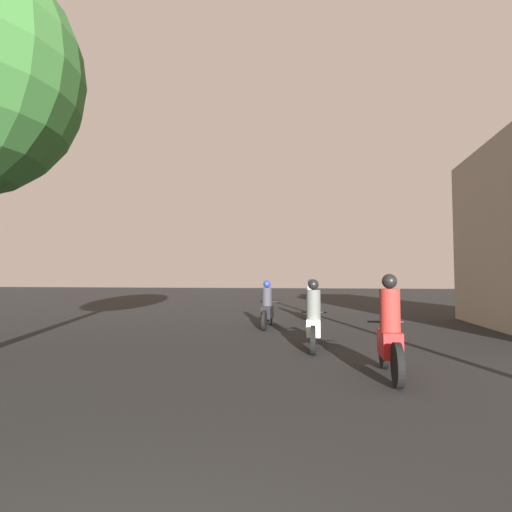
{
  "coord_description": "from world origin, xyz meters",
  "views": [
    {
      "loc": [
        0.85,
        -0.85,
        1.61
      ],
      "look_at": [
        -2.02,
        16.92,
        2.58
      ],
      "focal_mm": 28.0,
      "sensor_mm": 36.0,
      "label": 1
    }
  ],
  "objects_px": {
    "motorcycle_white": "(314,321)",
    "motorcycle_yellow": "(311,303)",
    "motorcycle_red": "(390,336)",
    "motorcycle_black": "(267,309)"
  },
  "relations": [
    {
      "from": "motorcycle_red",
      "to": "motorcycle_yellow",
      "type": "bearing_deg",
      "value": 92.03
    },
    {
      "from": "motorcycle_white",
      "to": "motorcycle_yellow",
      "type": "xyz_separation_m",
      "value": [
        -0.2,
        6.4,
        -0.0
      ]
    },
    {
      "from": "motorcycle_black",
      "to": "motorcycle_yellow",
      "type": "relative_size",
      "value": 1.08
    },
    {
      "from": "motorcycle_red",
      "to": "motorcycle_yellow",
      "type": "height_order",
      "value": "motorcycle_red"
    },
    {
      "from": "motorcycle_red",
      "to": "motorcycle_white",
      "type": "xyz_separation_m",
      "value": [
        -1.26,
        2.4,
        -0.04
      ]
    },
    {
      "from": "motorcycle_black",
      "to": "motorcycle_yellow",
      "type": "distance_m",
      "value": 3.07
    },
    {
      "from": "motorcycle_black",
      "to": "motorcycle_yellow",
      "type": "height_order",
      "value": "motorcycle_yellow"
    },
    {
      "from": "motorcycle_yellow",
      "to": "motorcycle_red",
      "type": "bearing_deg",
      "value": -90.02
    },
    {
      "from": "motorcycle_white",
      "to": "motorcycle_yellow",
      "type": "distance_m",
      "value": 6.4
    },
    {
      "from": "motorcycle_black",
      "to": "motorcycle_white",
      "type": "bearing_deg",
      "value": -73.53
    }
  ]
}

